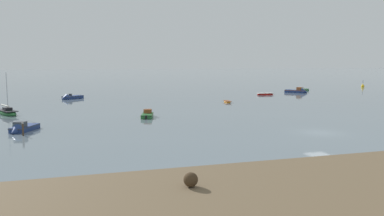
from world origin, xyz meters
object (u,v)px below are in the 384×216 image
object	(u,v)px
motorboat_moored_2	(21,129)
motorboat_moored_4	(301,90)
motorboat_moored_0	(148,115)
motorboat_moored_3	(70,98)
rowboat_moored_4	(227,102)
channel_buoy	(363,86)
rowboat_moored_3	(265,94)
sailboat_moored_0	(7,113)
mooring_post_right	(23,129)
motorboat_moored_1	(298,92)

from	to	relation	value
motorboat_moored_2	motorboat_moored_4	xyz separation A→B (m)	(64.14, 44.84, -0.03)
motorboat_moored_0	motorboat_moored_2	bearing A→B (deg)	130.89
motorboat_moored_3	rowboat_moored_4	size ratio (longest dim) A/B	1.63
rowboat_moored_4	channel_buoy	world-z (taller)	channel_buoy
motorboat_moored_0	motorboat_moored_2	world-z (taller)	motorboat_moored_2
motorboat_moored_2	motorboat_moored_4	bearing A→B (deg)	148.09
rowboat_moored_3	channel_buoy	distance (m)	45.05
motorboat_moored_2	sailboat_moored_0	bearing A→B (deg)	-142.88
motorboat_moored_4	channel_buoy	size ratio (longest dim) A/B	1.88
motorboat_moored_3	mooring_post_right	size ratio (longest dim) A/B	3.24
rowboat_moored_3	mooring_post_right	distance (m)	61.40
motorboat_moored_0	rowboat_moored_3	xyz separation A→B (m)	(33.01, 28.11, -0.06)
channel_buoy	mooring_post_right	xyz separation A→B (m)	(-89.96, -54.78, 0.21)
motorboat_moored_0	rowboat_moored_4	xyz separation A→B (m)	(18.07, 14.77, -0.11)
motorboat_moored_1	rowboat_moored_4	world-z (taller)	motorboat_moored_1
channel_buoy	rowboat_moored_4	bearing A→B (deg)	-152.24
rowboat_moored_4	rowboat_moored_3	bearing A→B (deg)	137.65
rowboat_moored_3	mooring_post_right	size ratio (longest dim) A/B	2.72
motorboat_moored_1	sailboat_moored_0	world-z (taller)	sailboat_moored_0
motorboat_moored_4	mooring_post_right	xyz separation A→B (m)	(-63.65, -47.34, 0.43)
motorboat_moored_0	motorboat_moored_3	bearing A→B (deg)	34.50
motorboat_moored_1	motorboat_moored_2	world-z (taller)	motorboat_moored_1
motorboat_moored_1	motorboat_moored_3	xyz separation A→B (m)	(-54.97, -0.69, -0.08)
rowboat_moored_4	mooring_post_right	bearing A→B (deg)	-47.22
sailboat_moored_0	motorboat_moored_4	size ratio (longest dim) A/B	1.51
rowboat_moored_3	motorboat_moored_4	world-z (taller)	motorboat_moored_4
mooring_post_right	rowboat_moored_3	bearing A→B (deg)	38.47
motorboat_moored_2	rowboat_moored_3	bearing A→B (deg)	149.45
motorboat_moored_0	motorboat_moored_1	bearing A→B (deg)	-39.57
motorboat_moored_3	motorboat_moored_4	xyz separation A→B (m)	(59.57, 6.49, -0.01)
rowboat_moored_4	motorboat_moored_1	bearing A→B (deg)	128.66
sailboat_moored_0	mooring_post_right	bearing A→B (deg)	-13.16
rowboat_moored_4	channel_buoy	distance (m)	64.23
sailboat_moored_0	motorboat_moored_4	xyz separation A→B (m)	(68.12, 28.83, -0.05)
motorboat_moored_3	motorboat_moored_2	bearing A→B (deg)	41.50
rowboat_moored_3	motorboat_moored_4	xyz separation A→B (m)	(15.58, 9.14, 0.06)
sailboat_moored_0	motorboat_moored_3	bearing A→B (deg)	132.33
rowboat_moored_3	channel_buoy	size ratio (longest dim) A/B	1.82
motorboat_moored_2	mooring_post_right	world-z (taller)	mooring_post_right
sailboat_moored_0	channel_buoy	world-z (taller)	sailboat_moored_0
motorboat_moored_0	motorboat_moored_4	distance (m)	61.23
motorboat_moored_0	rowboat_moored_3	world-z (taller)	motorboat_moored_0
rowboat_moored_3	motorboat_moored_0	bearing A→B (deg)	-137.99
motorboat_moored_2	mooring_post_right	bearing A→B (deg)	34.02
motorboat_moored_0	mooring_post_right	bearing A→B (deg)	138.69
motorboat_moored_0	motorboat_moored_3	size ratio (longest dim) A/B	0.88
motorboat_moored_1	channel_buoy	distance (m)	33.62
motorboat_moored_0	sailboat_moored_0	xyz separation A→B (m)	(-19.53, 8.42, 0.04)
motorboat_moored_2	mooring_post_right	size ratio (longest dim) A/B	3.12
mooring_post_right	channel_buoy	bearing A→B (deg)	31.34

